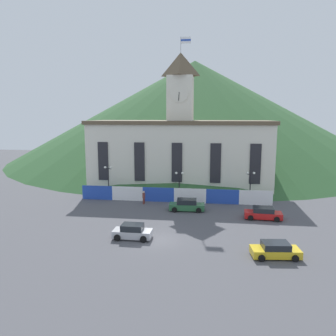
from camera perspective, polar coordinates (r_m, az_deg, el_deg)
ground_plane at (r=33.66m, az=-1.91°, el=-12.41°), size 160.00×160.00×0.00m
civic_building at (r=54.85m, az=2.12°, el=2.90°), size 29.84×10.47×24.74m
banner_fence at (r=47.25m, az=1.06°, el=-4.74°), size 27.56×0.12×2.07m
hillside_backdrop at (r=96.74m, az=4.62°, el=9.99°), size 101.92×101.92×27.79m
street_lamp_right at (r=49.85m, az=-10.35°, el=-1.20°), size 1.26×0.36×4.87m
street_lamp_center at (r=47.74m, az=1.98°, el=-2.00°), size 1.26×0.36×4.25m
street_lamp_far_left at (r=47.80m, az=14.17°, el=-2.05°), size 1.26×0.36×4.52m
car_red_sedan at (r=41.48m, az=16.23°, el=-7.61°), size 4.49×2.32×1.45m
car_green_wagon at (r=43.28m, az=3.29°, el=-6.49°), size 4.68×2.31×1.55m
car_silver_hatch at (r=33.98m, az=-6.21°, el=-11.00°), size 3.92×2.05×1.50m
car_yellow_coupe at (r=31.16m, az=18.19°, el=-13.45°), size 4.37×2.49×1.35m
pedestrian at (r=46.43m, az=-4.24°, el=-5.05°), size 0.49×0.49×1.85m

